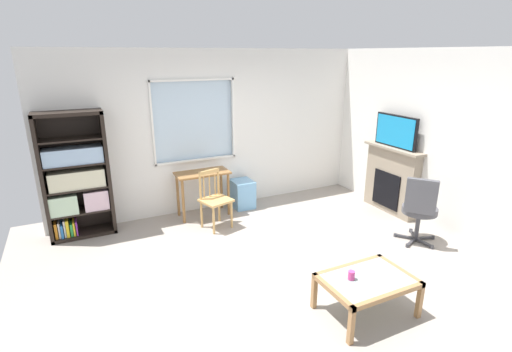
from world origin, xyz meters
The scene contains 12 objects.
ground centered at (0.00, 0.00, -0.01)m, with size 6.40×5.64×0.02m, color #9E9389.
wall_back_with_window centered at (0.04, 2.32, 1.32)m, with size 5.40×0.15×2.68m.
wall_right centered at (2.76, 0.00, 1.34)m, with size 0.12×4.84×2.68m, color white.
bookshelf centered at (-2.17, 2.08, 0.86)m, with size 0.90×0.38×1.84m.
desk_under_window centered at (-0.32, 1.97, 0.61)m, with size 0.87×0.43×0.75m.
wooden_chair centered at (-0.30, 1.45, 0.46)m, with size 0.51×0.50×0.90m.
plastic_drawer_unit centered at (0.41, 2.02, 0.24)m, with size 0.35×0.40×0.48m, color #72ADDB.
fireplace centered at (2.60, 0.76, 0.57)m, with size 0.26×1.14×1.13m.
tv centered at (2.59, 0.76, 1.39)m, with size 0.06×0.84×0.52m.
office_chair centered at (2.08, -0.32, 0.55)m, with size 0.62×0.58×1.00m.
coffee_table centered at (0.38, -1.20, 0.35)m, with size 0.93×0.65×0.41m.
sippy_cup centered at (0.22, -1.14, 0.45)m, with size 0.07×0.07×0.09m, color #DB3D84.
Camera 1 is at (-2.13, -3.76, 2.59)m, focal length 26.89 mm.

